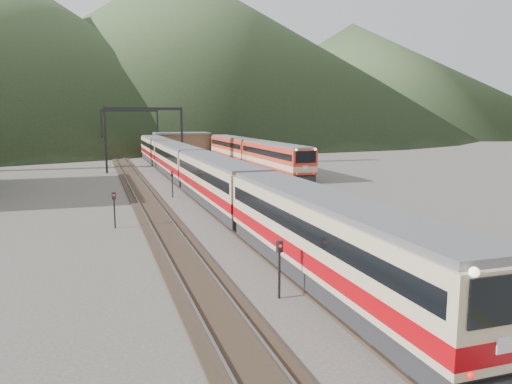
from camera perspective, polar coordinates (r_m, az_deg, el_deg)
name	(u,v)px	position (r m, az deg, el deg)	size (l,w,h in m)	color
track_main	(190,186)	(49.59, -7.51, 0.65)	(2.60, 200.00, 0.23)	black
track_far	(139,189)	(48.94, -13.27, 0.38)	(2.60, 200.00, 0.23)	black
track_second	(298,182)	(52.87, 4.84, 1.19)	(2.60, 200.00, 0.23)	black
platform	(251,182)	(48.93, -0.63, 1.12)	(8.00, 100.00, 1.00)	gray
gantry_near	(144,127)	(63.60, -12.66, 7.27)	(9.55, 0.25, 8.00)	black
gantry_far	(130,124)	(88.51, -14.22, 7.57)	(9.55, 0.25, 8.00)	black
station_shed	(182,141)	(87.61, -8.50, 5.76)	(9.40, 4.40, 3.10)	brown
hill_b	(177,49)	(243.36, -9.00, 15.84)	(220.00, 220.00, 75.00)	#2F4525
hill_c	(351,77)	(249.21, 10.82, 12.73)	(160.00, 160.00, 50.00)	#2F4525
main_train	(193,169)	(47.76, -7.19, 2.59)	(2.78, 76.16, 3.39)	tan
second_train	(251,153)	(68.12, -0.54, 4.44)	(2.70, 36.78, 3.29)	red
short_signal_a	(279,262)	(19.25, 2.69, -7.94)	(0.26, 0.23, 2.27)	black
short_signal_b	(172,181)	(43.31, -9.55, 1.30)	(0.24, 0.19, 2.27)	black
short_signal_c	(114,205)	(32.27, -15.90, -1.45)	(0.25, 0.20, 2.27)	black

